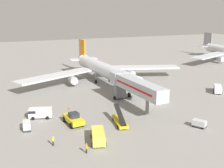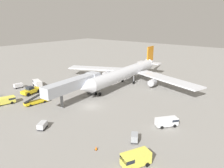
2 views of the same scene
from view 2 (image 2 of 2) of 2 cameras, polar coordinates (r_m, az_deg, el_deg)
The scene contains 14 objects.
ground_plane at distance 55.22m, azimuth -5.59°, elevation -6.00°, with size 300.00×300.00×0.00m, color gray.
airplane_at_gate at distance 73.64m, azimuth 4.26°, elevation 3.19°, with size 51.87×46.87×11.22m.
jet_bridge at distance 57.73m, azimuth -9.60°, elevation -0.00°, with size 4.66×19.52×6.58m.
pushback_tug at distance 67.97m, azimuth -21.15°, elevation -1.65°, with size 3.20×5.87×2.39m.
belt_loader_truck at distance 59.79m, azimuth -19.80°, elevation -4.36°, with size 2.77×6.59×3.10m.
service_van_far_left at distance 75.20m, azimuth -19.58°, elevation 0.30°, with size 4.88×3.09×2.06m.
service_van_near_left at distance 34.18m, azimuth 6.27°, elevation -19.41°, with size 3.84×4.97×2.20m.
service_van_outer_left at distance 46.31m, azimuth 14.69°, elevation -9.76°, with size 4.30×4.80×1.87m.
service_van_mid_left at distance 62.74m, azimuth -27.02°, elevation -3.95°, with size 3.45×5.73×1.83m.
baggage_cart_outer_right at distance 75.57m, azimuth -24.03°, elevation -0.39°, with size 1.60×2.80×1.53m.
baggage_cart_far_center at distance 39.91m, azimuth 6.11°, elevation -14.22°, with size 2.09×2.38×1.57m.
baggage_cart_rear_left at distance 46.22m, azimuth -18.36°, elevation -10.57°, with size 2.43×2.76×1.39m.
safety_cone_alpha at distance 37.95m, azimuth -4.32°, elevation -16.91°, with size 0.46×0.46×0.70m.
safety_cone_bravo at distance 71.61m, azimuth -14.56°, elevation -0.77°, with size 0.45×0.45×0.68m.
Camera 2 is at (35.66, -36.30, 21.46)m, focal length 33.79 mm.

